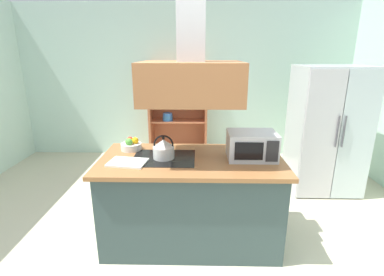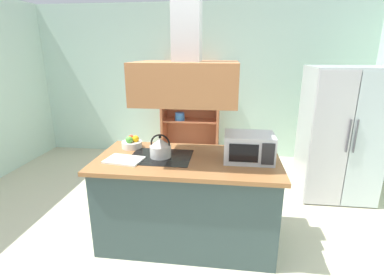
# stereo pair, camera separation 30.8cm
# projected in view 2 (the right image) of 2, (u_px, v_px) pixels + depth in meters

# --- Properties ---
(ground_plane) EXTENTS (7.80, 7.80, 0.00)m
(ground_plane) POSITION_uv_depth(u_px,v_px,m) (165.00, 256.00, 2.77)
(ground_plane) COLOR beige
(wall_back) EXTENTS (6.00, 0.12, 2.70)m
(wall_back) POSITION_uv_depth(u_px,v_px,m) (199.00, 82.00, 5.22)
(wall_back) COLOR silver
(wall_back) RESTS_ON ground
(kitchen_island) EXTENTS (1.78, 0.91, 0.90)m
(kitchen_island) POSITION_uv_depth(u_px,v_px,m) (188.00, 199.00, 2.91)
(kitchen_island) COLOR #314443
(kitchen_island) RESTS_ON ground
(range_hood) EXTENTS (0.90, 0.70, 1.25)m
(range_hood) POSITION_uv_depth(u_px,v_px,m) (187.00, 69.00, 2.54)
(range_hood) COLOR #9B6038
(refrigerator) EXTENTS (0.90, 0.77, 1.72)m
(refrigerator) POSITION_uv_depth(u_px,v_px,m) (339.00, 134.00, 3.74)
(refrigerator) COLOR #AFB6B5
(refrigerator) RESTS_ON ground
(dish_cabinet) EXTENTS (1.03, 0.40, 1.73)m
(dish_cabinet) POSITION_uv_depth(u_px,v_px,m) (190.00, 116.00, 5.20)
(dish_cabinet) COLOR #A85837
(dish_cabinet) RESTS_ON ground
(kettle) EXTENTS (0.21, 0.21, 0.23)m
(kettle) POSITION_uv_depth(u_px,v_px,m) (160.00, 148.00, 2.79)
(kettle) COLOR beige
(kettle) RESTS_ON kitchen_island
(cutting_board) EXTENTS (0.37, 0.29, 0.02)m
(cutting_board) POSITION_uv_depth(u_px,v_px,m) (124.00, 160.00, 2.72)
(cutting_board) COLOR white
(cutting_board) RESTS_ON kitchen_island
(microwave) EXTENTS (0.46, 0.35, 0.26)m
(microwave) POSITION_uv_depth(u_px,v_px,m) (249.00, 147.00, 2.70)
(microwave) COLOR #B7BABF
(microwave) RESTS_ON kitchen_island
(fruit_bowl) EXTENTS (0.21, 0.21, 0.14)m
(fruit_bowl) POSITION_uv_depth(u_px,v_px,m) (132.00, 143.00, 3.07)
(fruit_bowl) COLOR silver
(fruit_bowl) RESTS_ON kitchen_island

